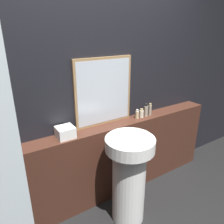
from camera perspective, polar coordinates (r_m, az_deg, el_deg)
The scene contains 9 objects.
wall_back at distance 2.34m, azimuth -2.63°, elevation 5.45°, with size 8.00×0.06×2.50m.
vanity_counter at distance 2.57m, azimuth -0.77°, elevation -12.72°, with size 2.87×0.21×0.90m.
pedestal_sink at distance 2.23m, azimuth 4.47°, elevation -16.04°, with size 0.47×0.47×0.95m.
mirror at distance 2.30m, azimuth -2.16°, elevation 5.27°, with size 0.67×0.03×0.72m.
towel_stack at distance 2.14m, azimuth -12.10°, elevation -5.18°, with size 0.17×0.16×0.11m.
shampoo_bottle at distance 2.55m, azimuth 6.59°, elevation -0.60°, with size 0.04×0.04×0.11m.
conditioner_bottle at distance 2.58m, azimuth 7.69°, elevation -0.36°, with size 0.05×0.05×0.10m.
lotion_bottle at distance 2.62m, azimuth 8.87°, elevation 0.41°, with size 0.05×0.05×0.15m.
body_wash_bottle at distance 2.66m, azimuth 9.88°, elevation 0.61°, with size 0.04×0.04×0.15m.
Camera 1 is at (-1.13, -0.70, 1.88)m, focal length 35.00 mm.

